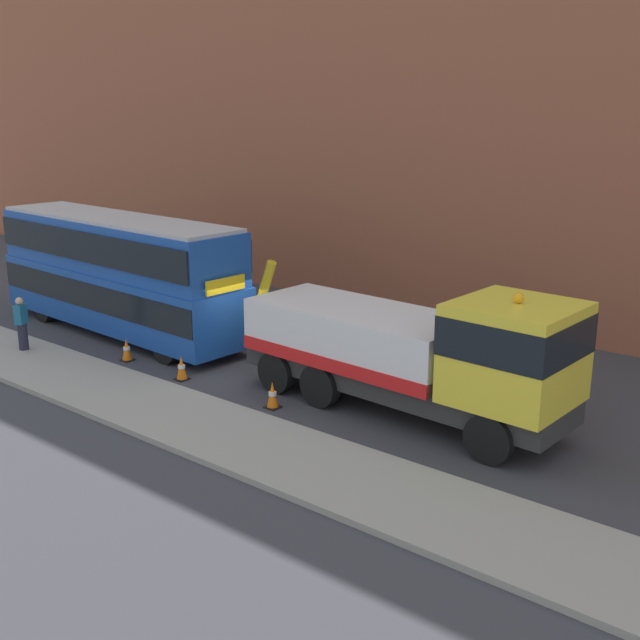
{
  "coord_description": "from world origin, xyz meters",
  "views": [
    {
      "loc": [
        15.41,
        -16.04,
        7.66
      ],
      "look_at": [
        2.66,
        -0.25,
        2.0
      ],
      "focal_mm": 43.26,
      "sensor_mm": 36.0,
      "label": 1
    }
  ],
  "objects_px": {
    "recovery_tow_truck": "(415,350)",
    "double_decker_bus": "(118,270)",
    "traffic_cone_midway": "(182,368)",
    "pedestrian_onlooker": "(22,324)",
    "traffic_cone_near_bus": "(127,350)",
    "traffic_cone_near_truck": "(273,396)"
  },
  "relations": [
    {
      "from": "recovery_tow_truck",
      "to": "double_decker_bus",
      "type": "xyz_separation_m",
      "value": [
        -11.96,
        0.02,
        0.47
      ]
    },
    {
      "from": "recovery_tow_truck",
      "to": "traffic_cone_midway",
      "type": "height_order",
      "value": "recovery_tow_truck"
    },
    {
      "from": "double_decker_bus",
      "to": "pedestrian_onlooker",
      "type": "height_order",
      "value": "double_decker_bus"
    },
    {
      "from": "traffic_cone_near_bus",
      "to": "traffic_cone_midway",
      "type": "xyz_separation_m",
      "value": [
        2.64,
        -0.09,
        0.0
      ]
    },
    {
      "from": "traffic_cone_near_bus",
      "to": "traffic_cone_midway",
      "type": "bearing_deg",
      "value": -1.9
    },
    {
      "from": "recovery_tow_truck",
      "to": "traffic_cone_near_truck",
      "type": "relative_size",
      "value": 14.16
    },
    {
      "from": "recovery_tow_truck",
      "to": "traffic_cone_midway",
      "type": "xyz_separation_m",
      "value": [
        -6.64,
        -1.92,
        -1.42
      ]
    },
    {
      "from": "traffic_cone_midway",
      "to": "traffic_cone_near_truck",
      "type": "xyz_separation_m",
      "value": [
        3.5,
        0.05,
        0.0
      ]
    },
    {
      "from": "recovery_tow_truck",
      "to": "pedestrian_onlooker",
      "type": "relative_size",
      "value": 5.96
    },
    {
      "from": "traffic_cone_near_bus",
      "to": "traffic_cone_midway",
      "type": "relative_size",
      "value": 1.0
    },
    {
      "from": "double_decker_bus",
      "to": "traffic_cone_near_truck",
      "type": "height_order",
      "value": "double_decker_bus"
    },
    {
      "from": "traffic_cone_midway",
      "to": "recovery_tow_truck",
      "type": "bearing_deg",
      "value": 16.1
    },
    {
      "from": "recovery_tow_truck",
      "to": "pedestrian_onlooker",
      "type": "distance_m",
      "value": 12.89
    },
    {
      "from": "recovery_tow_truck",
      "to": "traffic_cone_near_bus",
      "type": "height_order",
      "value": "recovery_tow_truck"
    },
    {
      "from": "pedestrian_onlooker",
      "to": "traffic_cone_near_truck",
      "type": "bearing_deg",
      "value": -17.78
    },
    {
      "from": "recovery_tow_truck",
      "to": "traffic_cone_near_truck",
      "type": "bearing_deg",
      "value": -146.6
    },
    {
      "from": "pedestrian_onlooker",
      "to": "traffic_cone_near_truck",
      "type": "xyz_separation_m",
      "value": [
        9.26,
        1.6,
        -0.64
      ]
    },
    {
      "from": "traffic_cone_midway",
      "to": "traffic_cone_near_truck",
      "type": "distance_m",
      "value": 3.5
    },
    {
      "from": "traffic_cone_midway",
      "to": "traffic_cone_near_truck",
      "type": "bearing_deg",
      "value": 0.85
    },
    {
      "from": "traffic_cone_near_bus",
      "to": "recovery_tow_truck",
      "type": "bearing_deg",
      "value": 11.14
    },
    {
      "from": "traffic_cone_midway",
      "to": "pedestrian_onlooker",
      "type": "bearing_deg",
      "value": -164.93
    },
    {
      "from": "double_decker_bus",
      "to": "traffic_cone_near_bus",
      "type": "xyz_separation_m",
      "value": [
        2.68,
        -1.85,
        -1.89
      ]
    }
  ]
}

